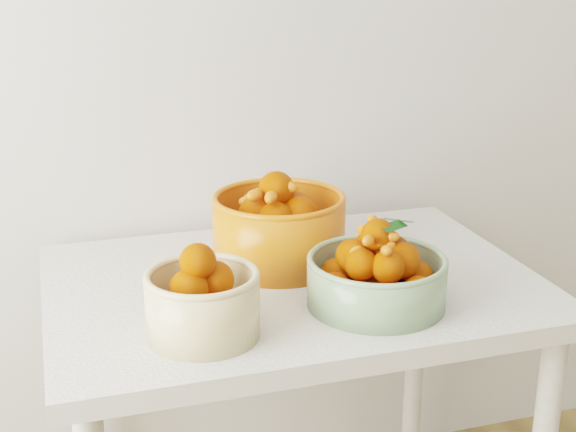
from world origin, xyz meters
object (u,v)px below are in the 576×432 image
(bowl_cream, at_px, (202,301))
(bowl_green, at_px, (377,276))
(table, at_px, (293,321))
(bowl_orange, at_px, (279,227))

(bowl_cream, bearing_deg, bowl_green, 4.82)
(bowl_cream, height_order, bowl_green, bowl_cream)
(table, xyz_separation_m, bowl_cream, (-0.23, -0.19, 0.16))
(bowl_cream, bearing_deg, bowl_orange, 51.97)
(table, xyz_separation_m, bowl_orange, (-0.00, 0.09, 0.18))
(bowl_green, height_order, bowl_orange, bowl_orange)
(table, distance_m, bowl_orange, 0.20)
(bowl_cream, relative_size, bowl_orange, 0.67)
(table, height_order, bowl_cream, bowl_cream)
(bowl_orange, bearing_deg, bowl_green, -65.58)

